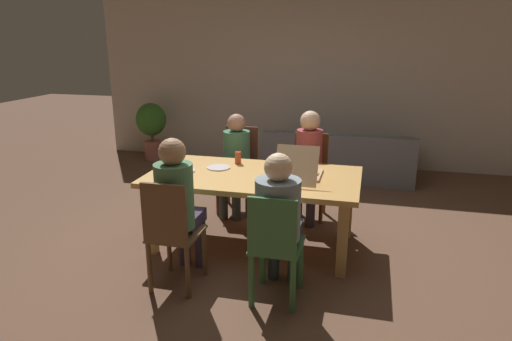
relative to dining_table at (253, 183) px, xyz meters
name	(u,v)px	position (x,y,z in m)	size (l,w,h in m)	color
ground_plane	(254,244)	(0.00, 0.00, -0.64)	(20.00, 20.00, 0.00)	brown
back_wall	(304,80)	(0.00, 3.22, 0.68)	(6.79, 0.12, 2.65)	beige
dining_table	(253,183)	(0.00, 0.00, 0.00)	(2.01, 1.07, 0.73)	tan
chair_0	(171,232)	(-0.42, -0.97, -0.13)	(0.38, 0.43, 0.95)	brown
person_0	(178,200)	(-0.42, -0.82, 0.08)	(0.31, 0.53, 1.25)	#3A2F48
chair_1	(239,166)	(-0.42, 0.97, -0.12)	(0.41, 0.46, 0.97)	brown
person_1	(235,156)	(-0.42, 0.81, 0.04)	(0.31, 0.50, 1.16)	#394141
chair_2	(309,173)	(0.42, 0.95, -0.14)	(0.40, 0.38, 0.94)	brown
person_2	(308,157)	(0.42, 0.81, 0.07)	(0.29, 0.47, 1.22)	#3A3245
chair_3	(275,247)	(0.42, -0.96, -0.17)	(0.38, 0.43, 0.91)	#376B39
person_3	(279,213)	(0.42, -0.83, 0.06)	(0.35, 0.51, 1.19)	#2F383C
pizza_box_0	(300,172)	(0.45, 0.02, 0.14)	(0.38, 0.60, 0.34)	tan
plate_0	(218,168)	(-0.39, 0.12, 0.09)	(0.24, 0.24, 0.01)	white
plate_1	(182,171)	(-0.70, -0.07, 0.09)	(0.25, 0.25, 0.01)	white
drinking_glass_0	(181,174)	(-0.57, -0.40, 0.16)	(0.06, 0.06, 0.15)	#B8522E
drinking_glass_1	(238,158)	(-0.25, 0.33, 0.15)	(0.07, 0.07, 0.13)	#B74828
couch	(338,161)	(0.64, 2.47, -0.39)	(2.11, 0.85, 0.70)	slate
potted_plant	(151,124)	(-2.45, 2.76, -0.05)	(0.49, 0.49, 0.94)	#B16659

